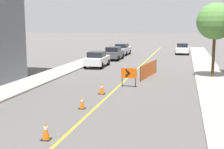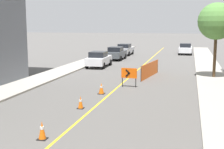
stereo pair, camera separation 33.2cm
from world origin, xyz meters
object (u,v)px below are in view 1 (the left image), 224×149
parked_car_curb_near (97,59)px  parked_car_curb_mid (114,53)px  arrow_barricade_primary (129,74)px  traffic_cone_fourth (82,102)px  street_tree_right_near (215,21)px  parked_car_opposite_side (182,49)px  traffic_cone_third (46,131)px  parked_car_curb_far (122,49)px  traffic_cone_fifth (102,88)px

parked_car_curb_near → parked_car_curb_mid: (0.19, 6.79, 0.00)m
arrow_barricade_primary → parked_car_curb_mid: size_ratio=0.31×
traffic_cone_fourth → parked_car_curb_mid: size_ratio=0.15×
street_tree_right_near → traffic_cone_fourth: bearing=-123.3°
street_tree_right_near → parked_car_opposite_side: bearing=97.3°
parked_car_curb_near → street_tree_right_near: (10.95, -4.30, 3.74)m
arrow_barricade_primary → traffic_cone_fourth: bearing=-97.1°
traffic_cone_third → parked_car_curb_far: (-3.63, 32.73, 0.44)m
arrow_barricade_primary → parked_car_curb_far: bearing=108.2°
traffic_cone_fifth → parked_car_curb_near: parked_car_curb_near is taller
traffic_cone_third → parked_car_curb_near: size_ratio=0.17×
parked_car_curb_near → street_tree_right_near: size_ratio=0.74×
traffic_cone_fourth → street_tree_right_near: 14.04m
parked_car_curb_far → traffic_cone_third: bearing=-81.7°
parked_car_curb_mid → street_tree_right_near: 15.89m
traffic_cone_fourth → arrow_barricade_primary: size_ratio=0.50×
parked_car_opposite_side → parked_car_curb_mid: bearing=-131.3°
traffic_cone_fourth → arrow_barricade_primary: (1.38, 6.09, 0.61)m
traffic_cone_fifth → street_tree_right_near: bearing=46.4°
arrow_barricade_primary → parked_car_opposite_side: parked_car_opposite_side is taller
arrow_barricade_primary → street_tree_right_near: 8.65m
parked_car_curb_far → parked_car_opposite_side: size_ratio=1.01×
traffic_cone_fourth → parked_car_curb_far: parked_car_curb_far is taller
parked_car_curb_near → parked_car_curb_far: size_ratio=1.00×
traffic_cone_fifth → arrow_barricade_primary: size_ratio=0.52×
parked_car_curb_near → parked_car_curb_far: bearing=88.4°
traffic_cone_fourth → parked_car_curb_mid: bearing=98.7°
traffic_cone_third → parked_car_opposite_side: 36.35m
arrow_barricade_primary → parked_car_opposite_side: 25.69m
parked_car_curb_near → parked_car_opposite_side: bearing=61.2°
traffic_cone_fourth → traffic_cone_third: bearing=-89.0°
arrow_barricade_primary → parked_car_curb_mid: 16.89m
parked_car_curb_mid → street_tree_right_near: street_tree_right_near is taller
traffic_cone_fifth → parked_car_curb_mid: bearing=100.6°
traffic_cone_fourth → street_tree_right_near: (7.35, 11.19, 4.21)m
traffic_cone_third → street_tree_right_near: size_ratio=0.12×
traffic_cone_fourth → parked_car_curb_near: size_ratio=0.15×
parked_car_opposite_side → street_tree_right_near: 20.86m
street_tree_right_near → traffic_cone_third: bearing=-114.9°
traffic_cone_fourth → parked_car_opposite_side: (4.74, 31.55, 0.47)m
parked_car_opposite_side → traffic_cone_third: bearing=-97.4°
parked_car_curb_near → parked_car_opposite_side: 18.09m
traffic_cone_fifth → arrow_barricade_primary: arrow_barricade_primary is taller
parked_car_curb_far → street_tree_right_near: size_ratio=0.74×
arrow_barricade_primary → parked_car_opposite_side: size_ratio=0.31×
parked_car_curb_far → parked_car_curb_near: bearing=-88.3°
traffic_cone_third → parked_car_curb_mid: 27.01m
parked_car_curb_near → parked_car_opposite_side: (8.34, 16.06, 0.00)m
parked_car_curb_near → parked_car_curb_mid: same height
parked_car_curb_near → street_tree_right_near: street_tree_right_near is taller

